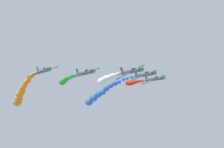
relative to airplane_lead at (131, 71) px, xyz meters
The scene contains 10 objects.
airplane_lead is the anchor object (origin of this frame).
smoke_trail_lead 15.72m from the airplane_lead, 91.52° to the right, with size 2.32×13.67×3.12m.
airplane_left_inner 11.31m from the airplane_lead, 142.77° to the right, with size 9.05×10.35×3.77m.
smoke_trail_left_inner 31.86m from the airplane_lead, 101.57° to the right, with size 6.20×24.30×9.27m.
airplane_right_inner 12.73m from the airplane_lead, 32.54° to the right, with size 9.06×10.35×3.74m.
smoke_trail_right_inner 25.21m from the airplane_lead, 66.31° to the right, with size 2.68×13.80×2.64m.
airplane_left_outer 24.71m from the airplane_lead, 140.22° to the right, with size 9.10×10.35×3.64m.
smoke_trail_left_outer 37.91m from the airplane_lead, 122.27° to the right, with size 3.48×14.34×2.40m.
airplane_right_outer 25.57m from the airplane_lead, 41.13° to the right, with size 9.08×10.35×3.70m.
smoke_trail_right_outer 47.62m from the airplane_lead, 67.17° to the right, with size 3.66×27.77×10.17m.
Camera 1 is at (51.89, 93.57, 90.63)m, focal length 58.46 mm.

